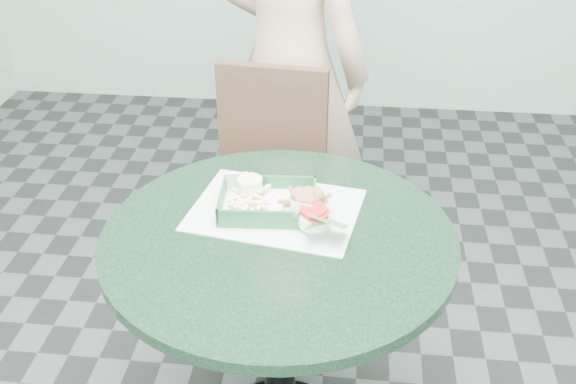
# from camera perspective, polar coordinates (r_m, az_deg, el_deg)

# --- Properties ---
(cafe_table) EXTENTS (0.87, 0.87, 0.75)m
(cafe_table) POSITION_cam_1_polar(r_m,az_deg,el_deg) (1.75, -0.75, -8.63)
(cafe_table) COLOR black
(cafe_table) RESTS_ON floor
(dining_chair) EXTENTS (0.37, 0.37, 0.93)m
(dining_chair) POSITION_cam_1_polar(r_m,az_deg,el_deg) (2.28, -1.55, 0.43)
(dining_chair) COLOR #543526
(dining_chair) RESTS_ON floor
(diner_person) EXTENTS (0.81, 0.70, 1.88)m
(diner_person) POSITION_cam_1_polar(r_m,az_deg,el_deg) (2.40, 0.03, 12.89)
(diner_person) COLOR tan
(diner_person) RESTS_ON floor
(placemat) EXTENTS (0.46, 0.38, 0.00)m
(placemat) POSITION_cam_1_polar(r_m,az_deg,el_deg) (1.73, -1.07, -2.06)
(placemat) COLOR silver
(placemat) RESTS_ON cafe_table
(food_basket) EXTENTS (0.24, 0.18, 0.05)m
(food_basket) POSITION_cam_1_polar(r_m,az_deg,el_deg) (1.73, -1.69, -1.66)
(food_basket) COLOR #1B572C
(food_basket) RESTS_ON placemat
(crab_sandwich) EXTENTS (0.12, 0.12, 0.07)m
(crab_sandwich) POSITION_cam_1_polar(r_m,az_deg,el_deg) (1.67, 1.51, -1.44)
(crab_sandwich) COLOR tan
(crab_sandwich) RESTS_ON food_basket
(fries_pile) EXTENTS (0.14, 0.15, 0.04)m
(fries_pile) POSITION_cam_1_polar(r_m,az_deg,el_deg) (1.72, -3.20, -1.07)
(fries_pile) COLOR #FFF0AE
(fries_pile) RESTS_ON food_basket
(sauce_ramekin) EXTENTS (0.06, 0.06, 0.04)m
(sauce_ramekin) POSITION_cam_1_polar(r_m,az_deg,el_deg) (1.75, -3.13, 0.19)
(sauce_ramekin) COLOR white
(sauce_ramekin) RESTS_ON food_basket
(garnish_cup) EXTENTS (0.12, 0.11, 0.05)m
(garnish_cup) POSITION_cam_1_polar(r_m,az_deg,el_deg) (1.63, 2.31, -2.94)
(garnish_cup) COLOR white
(garnish_cup) RESTS_ON food_basket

